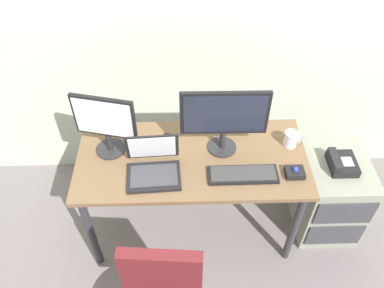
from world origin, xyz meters
TOP-DOWN VIEW (x-y plane):
  - ground_plane at (0.00, 0.00)m, footprint 8.00×8.00m
  - back_wall at (0.00, 0.68)m, footprint 6.00×0.10m
  - desk at (0.00, 0.00)m, footprint 1.42×0.66m
  - file_cabinet at (0.97, 0.04)m, footprint 0.42×0.53m
  - desk_phone at (0.96, 0.02)m, footprint 0.17×0.20m
  - monitor_main at (0.19, 0.08)m, footprint 0.52×0.18m
  - monitor_side at (-0.51, 0.08)m, footprint 0.37×0.18m
  - keyboard at (0.30, -0.15)m, footprint 0.41×0.14m
  - laptop at (-0.23, -0.11)m, footprint 0.32×0.29m
  - trackball_mouse at (0.60, -0.15)m, footprint 0.11×0.09m
  - coffee_mug at (0.62, 0.09)m, footprint 0.09×0.08m
  - cell_phone at (-0.16, 0.14)m, footprint 0.11×0.16m

SIDE VIEW (x-z plane):
  - ground_plane at x=0.00m, z-range 0.00..0.00m
  - file_cabinet at x=0.97m, z-range 0.00..0.62m
  - desk_phone at x=0.96m, z-range 0.61..0.70m
  - desk at x=0.00m, z-range 0.28..1.04m
  - cell_phone at x=-0.16m, z-range 0.75..0.76m
  - keyboard at x=0.30m, z-range 0.75..0.78m
  - trackball_mouse at x=0.60m, z-range 0.74..0.81m
  - coffee_mug at x=0.62m, z-range 0.75..0.86m
  - laptop at x=-0.23m, z-range 0.69..0.93m
  - monitor_side at x=-0.51m, z-range 0.78..1.20m
  - monitor_main at x=0.19m, z-range 0.79..1.24m
  - back_wall at x=0.00m, z-range 0.00..2.80m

